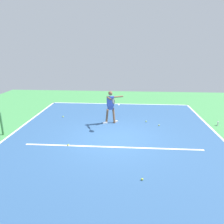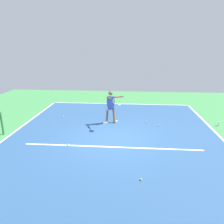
{
  "view_description": "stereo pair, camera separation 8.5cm",
  "coord_description": "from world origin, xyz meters",
  "px_view_note": "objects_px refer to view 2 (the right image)",
  "views": [
    {
      "loc": [
        -0.52,
        8.43,
        3.83
      ],
      "look_at": [
        0.15,
        -0.96,
        0.9
      ],
      "focal_mm": 33.41,
      "sensor_mm": 36.0,
      "label": 1
    },
    {
      "loc": [
        -0.61,
        8.43,
        3.83
      ],
      "look_at": [
        0.15,
        -0.96,
        0.9
      ],
      "focal_mm": 33.41,
      "sensor_mm": 36.0,
      "label": 2
    }
  ],
  "objects_px": {
    "tennis_ball_far_corner": "(159,125)",
    "water_bottle": "(218,124)",
    "tennis_ball_near_service_line": "(63,116)",
    "tennis_ball_by_baseline": "(146,122)",
    "tennis_player": "(111,105)",
    "tennis_ball_near_player": "(68,145)",
    "tennis_ball_centre_court": "(141,179)",
    "net_post": "(2,123)"
  },
  "relations": [
    {
      "from": "tennis_ball_near_player",
      "to": "water_bottle",
      "type": "height_order",
      "value": "water_bottle"
    },
    {
      "from": "tennis_player",
      "to": "tennis_ball_far_corner",
      "type": "xyz_separation_m",
      "value": [
        -2.49,
        0.25,
        -0.95
      ]
    },
    {
      "from": "tennis_player",
      "to": "tennis_ball_near_service_line",
      "type": "xyz_separation_m",
      "value": [
        2.8,
        -0.76,
        -0.95
      ]
    },
    {
      "from": "tennis_ball_near_service_line",
      "to": "net_post",
      "type": "bearing_deg",
      "value": 52.85
    },
    {
      "from": "net_post",
      "to": "tennis_ball_by_baseline",
      "type": "xyz_separation_m",
      "value": [
        -6.68,
        -2.17,
        -0.5
      ]
    },
    {
      "from": "net_post",
      "to": "water_bottle",
      "type": "relative_size",
      "value": 4.86
    },
    {
      "from": "net_post",
      "to": "tennis_ball_by_baseline",
      "type": "height_order",
      "value": "net_post"
    },
    {
      "from": "tennis_ball_by_baseline",
      "to": "water_bottle",
      "type": "distance_m",
      "value": 3.63
    },
    {
      "from": "tennis_player",
      "to": "tennis_ball_far_corner",
      "type": "bearing_deg",
      "value": 149.74
    },
    {
      "from": "tennis_ball_near_service_line",
      "to": "tennis_ball_far_corner",
      "type": "relative_size",
      "value": 1.0
    },
    {
      "from": "tennis_ball_centre_court",
      "to": "water_bottle",
      "type": "xyz_separation_m",
      "value": [
        -4.17,
        -4.91,
        0.08
      ]
    },
    {
      "from": "net_post",
      "to": "tennis_ball_centre_court",
      "type": "relative_size",
      "value": 16.21
    },
    {
      "from": "tennis_ball_near_service_line",
      "to": "tennis_ball_near_player",
      "type": "bearing_deg",
      "value": 109.89
    },
    {
      "from": "tennis_ball_by_baseline",
      "to": "water_bottle",
      "type": "height_order",
      "value": "water_bottle"
    },
    {
      "from": "tennis_ball_near_player",
      "to": "tennis_ball_far_corner",
      "type": "xyz_separation_m",
      "value": [
        -4.01,
        -2.52,
        0.0
      ]
    },
    {
      "from": "tennis_player",
      "to": "tennis_ball_near_player",
      "type": "relative_size",
      "value": 26.08
    },
    {
      "from": "tennis_player",
      "to": "tennis_ball_far_corner",
      "type": "height_order",
      "value": "tennis_player"
    },
    {
      "from": "tennis_ball_centre_court",
      "to": "tennis_ball_far_corner",
      "type": "xyz_separation_m",
      "value": [
        -1.16,
        -4.64,
        0.0
      ]
    },
    {
      "from": "net_post",
      "to": "tennis_ball_far_corner",
      "type": "height_order",
      "value": "net_post"
    },
    {
      "from": "tennis_ball_centre_court",
      "to": "tennis_player",
      "type": "bearing_deg",
      "value": -74.79
    },
    {
      "from": "tennis_ball_near_service_line",
      "to": "tennis_ball_by_baseline",
      "type": "xyz_separation_m",
      "value": [
        -4.68,
        0.47,
        0.0
      ]
    },
    {
      "from": "net_post",
      "to": "tennis_player",
      "type": "distance_m",
      "value": 5.18
    },
    {
      "from": "net_post",
      "to": "tennis_ball_by_baseline",
      "type": "distance_m",
      "value": 7.05
    },
    {
      "from": "tennis_ball_far_corner",
      "to": "tennis_ball_near_player",
      "type": "bearing_deg",
      "value": 32.17
    },
    {
      "from": "tennis_ball_near_player",
      "to": "tennis_ball_far_corner",
      "type": "distance_m",
      "value": 4.74
    },
    {
      "from": "tennis_ball_centre_court",
      "to": "tennis_ball_far_corner",
      "type": "bearing_deg",
      "value": -104.02
    },
    {
      "from": "tennis_ball_near_service_line",
      "to": "tennis_ball_far_corner",
      "type": "xyz_separation_m",
      "value": [
        -5.29,
        1.0,
        0.0
      ]
    },
    {
      "from": "water_bottle",
      "to": "tennis_ball_near_service_line",
      "type": "bearing_deg",
      "value": -5.01
    },
    {
      "from": "tennis_ball_centre_court",
      "to": "water_bottle",
      "type": "distance_m",
      "value": 6.44
    },
    {
      "from": "tennis_ball_far_corner",
      "to": "water_bottle",
      "type": "bearing_deg",
      "value": -174.75
    },
    {
      "from": "tennis_ball_centre_court",
      "to": "tennis_ball_by_baseline",
      "type": "distance_m",
      "value": 5.2
    },
    {
      "from": "net_post",
      "to": "water_bottle",
      "type": "distance_m",
      "value": 10.49
    },
    {
      "from": "tennis_ball_by_baseline",
      "to": "tennis_ball_near_player",
      "type": "bearing_deg",
      "value": 41.93
    },
    {
      "from": "tennis_player",
      "to": "tennis_ball_centre_court",
      "type": "distance_m",
      "value": 5.15
    },
    {
      "from": "tennis_player",
      "to": "tennis_ball_centre_court",
      "type": "relative_size",
      "value": 26.08
    },
    {
      "from": "tennis_ball_far_corner",
      "to": "tennis_ball_near_service_line",
      "type": "bearing_deg",
      "value": -10.75
    },
    {
      "from": "tennis_player",
      "to": "tennis_ball_by_baseline",
      "type": "height_order",
      "value": "tennis_player"
    },
    {
      "from": "water_bottle",
      "to": "net_post",
      "type": "bearing_deg",
      "value": 10.52
    },
    {
      "from": "tennis_ball_far_corner",
      "to": "tennis_ball_by_baseline",
      "type": "relative_size",
      "value": 1.0
    },
    {
      "from": "tennis_ball_near_service_line",
      "to": "tennis_ball_near_player",
      "type": "relative_size",
      "value": 1.0
    },
    {
      "from": "tennis_ball_centre_court",
      "to": "tennis_ball_near_player",
      "type": "relative_size",
      "value": 1.0
    },
    {
      "from": "net_post",
      "to": "tennis_player",
      "type": "relative_size",
      "value": 0.62
    }
  ]
}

